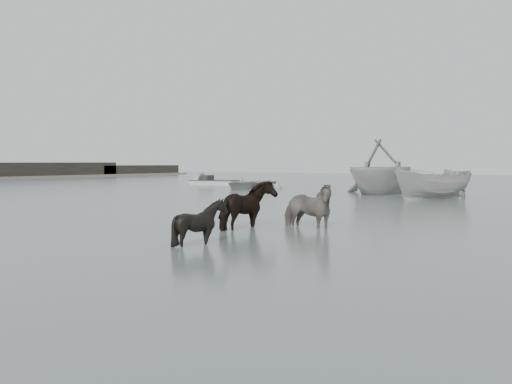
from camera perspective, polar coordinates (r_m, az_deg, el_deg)
ground at (r=13.24m, az=-0.42°, el=-4.50°), size 140.00×140.00×0.00m
pony_pinto at (r=15.13m, az=5.11°, el=-0.73°), size 1.86×1.04×1.49m
pony_dark at (r=14.77m, az=-0.69°, el=-0.83°), size 1.68×1.81×1.48m
pony_black at (r=12.00m, az=-5.60°, el=-2.47°), size 1.38×1.33×1.17m
rowboat_lead at (r=36.67m, az=-0.69°, el=1.02°), size 3.33×4.57×0.93m
rowboat_trail at (r=31.50m, az=12.55°, el=2.60°), size 6.16×6.79×3.10m
boat_small at (r=27.78m, az=17.30°, el=0.96°), size 3.82×4.24×1.61m
skiff_outer at (r=43.06m, az=-4.15°, el=1.19°), size 5.02×2.48×0.75m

